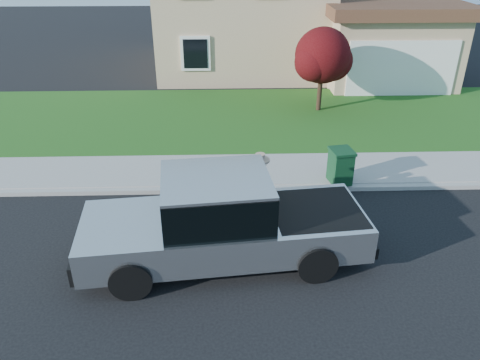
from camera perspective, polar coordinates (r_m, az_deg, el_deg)
name	(u,v)px	position (r m, az deg, el deg)	size (l,w,h in m)	color
ground	(269,255)	(10.45, 3.55, -9.14)	(80.00, 80.00, 0.00)	black
curb	(296,189)	(12.95, 6.86, -1.04)	(40.00, 0.20, 0.12)	gray
sidewalk	(291,170)	(13.91, 6.24, 1.21)	(40.00, 2.00, 0.15)	gray
lawn	(276,118)	(18.02, 4.40, 7.58)	(40.00, 7.00, 0.10)	#1D4B15
house	(269,3)	(24.97, 3.52, 20.70)	(14.00, 11.30, 6.85)	tan
pickup_truck	(223,222)	(9.82, -2.10, -5.16)	(6.25, 2.68, 2.00)	black
woman	(259,191)	(11.08, 2.38, -1.36)	(0.72, 0.60, 1.84)	tan
ornamental_tree	(323,58)	(18.38, 10.11, 14.42)	(2.31, 2.08, 3.17)	black
trash_bin	(341,166)	(13.10, 12.15, 1.70)	(0.69, 0.76, 0.97)	#0E351B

